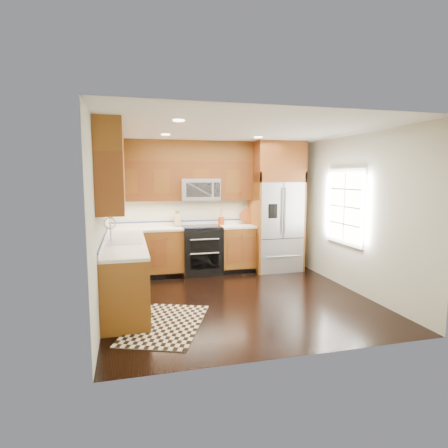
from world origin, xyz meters
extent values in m
plane|color=black|center=(0.00, 0.00, 0.00)|extent=(4.00, 4.00, 0.00)
cube|color=beige|center=(0.00, 2.00, 1.30)|extent=(4.00, 0.02, 2.60)
cube|color=beige|center=(-2.00, 0.00, 1.30)|extent=(0.02, 4.00, 2.60)
cube|color=beige|center=(2.00, 0.00, 1.30)|extent=(0.02, 4.00, 2.60)
cube|color=white|center=(1.98, 0.20, 1.40)|extent=(0.04, 1.10, 1.30)
cube|color=white|center=(1.97, 0.20, 1.40)|extent=(0.02, 0.95, 1.15)
cube|color=brown|center=(-1.31, 1.70, 0.45)|extent=(1.37, 0.60, 0.90)
cube|color=brown|center=(0.49, 1.70, 0.45)|extent=(0.72, 0.60, 0.90)
cube|color=brown|center=(-1.70, 0.20, 0.45)|extent=(0.60, 2.40, 0.90)
cube|color=white|center=(-0.57, 1.70, 0.92)|extent=(2.85, 0.62, 0.04)
cube|color=white|center=(-1.70, 0.20, 0.92)|extent=(0.62, 2.40, 0.04)
cube|color=brown|center=(-0.57, 1.83, 1.83)|extent=(2.85, 0.33, 0.75)
cube|color=brown|center=(-1.83, 0.20, 1.83)|extent=(0.33, 2.40, 0.75)
cube|color=brown|center=(-0.57, 1.83, 2.40)|extent=(2.85, 0.33, 0.40)
cube|color=brown|center=(-1.83, 0.20, 2.40)|extent=(0.33, 2.40, 0.40)
cube|color=black|center=(-0.25, 1.67, 0.46)|extent=(0.76, 0.64, 0.92)
cube|color=black|center=(-0.25, 1.67, 0.94)|extent=(0.76, 0.60, 0.02)
cube|color=black|center=(-0.25, 1.35, 0.62)|extent=(0.55, 0.01, 0.18)
cube|color=black|center=(-0.25, 1.35, 0.30)|extent=(0.55, 0.01, 0.28)
cylinder|color=#B2B2B7|center=(-0.25, 1.33, 0.74)|extent=(0.55, 0.02, 0.02)
cylinder|color=#B2B2B7|center=(-0.25, 1.33, 0.47)|extent=(0.55, 0.02, 0.02)
cube|color=#B2B2B7|center=(-0.25, 1.80, 1.66)|extent=(0.76, 0.40, 0.42)
cube|color=black|center=(-0.30, 1.60, 1.66)|extent=(0.50, 0.01, 0.28)
cube|color=#B2B2B7|center=(1.30, 1.63, 0.90)|extent=(0.90, 0.74, 1.80)
cube|color=black|center=(1.30, 1.26, 1.25)|extent=(0.01, 0.01, 1.08)
cube|color=black|center=(1.08, 1.25, 1.25)|extent=(0.18, 0.01, 0.28)
cube|color=brown|center=(0.83, 1.63, 1.00)|extent=(0.04, 0.74, 2.00)
cube|color=brown|center=(1.77, 1.63, 1.00)|extent=(0.04, 0.74, 2.00)
cube|color=brown|center=(1.30, 1.63, 2.20)|extent=(0.98, 0.74, 0.80)
cube|color=#B2B2B7|center=(-1.70, 0.20, 0.95)|extent=(0.50, 0.42, 0.02)
cylinder|color=#B2B2B7|center=(-1.90, 0.42, 1.08)|extent=(0.02, 0.02, 0.28)
torus|color=#B2B2B7|center=(-1.90, 0.34, 1.22)|extent=(0.18, 0.02, 0.18)
cube|color=black|center=(-1.20, -0.77, 0.01)|extent=(1.36, 1.69, 0.01)
cube|color=tan|center=(-0.69, 1.85, 1.06)|extent=(0.13, 0.17, 0.24)
cylinder|color=#943212|center=(0.19, 1.82, 1.02)|extent=(0.13, 0.13, 0.16)
cylinder|color=brown|center=(0.75, 1.83, 0.95)|extent=(0.35, 0.35, 0.02)
camera|label=1|loc=(-1.63, -5.47, 1.91)|focal=30.00mm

